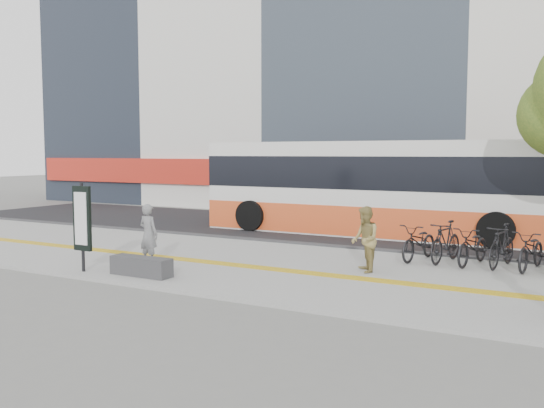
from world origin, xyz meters
The scene contains 11 objects.
ground centered at (0.00, 0.00, 0.00)m, with size 120.00×120.00×0.00m, color slate.
sidewalk centered at (0.00, 1.50, 0.04)m, with size 40.00×7.00×0.08m, color slate.
tactile_strip centered at (0.00, 1.00, 0.09)m, with size 40.00×0.45×0.01m, color gold.
street centered at (0.00, 9.00, 0.03)m, with size 40.00×8.00×0.06m, color black.
curb centered at (0.00, 5.00, 0.07)m, with size 40.00×0.25×0.14m, color #323234.
bench centered at (-2.60, -1.20, 0.30)m, with size 1.60×0.45×0.45m, color #323234.
signboard centered at (-4.20, -1.51, 1.37)m, with size 0.55×0.10×2.20m.
bus centered at (-0.16, 8.50, 1.64)m, with size 12.61×2.99×3.36m.
bicycle_row centered at (4.43, 4.00, 0.61)m, with size 4.44×2.00×1.12m.
seated_woman centered at (-3.40, 0.01, 0.88)m, with size 0.58×0.38×1.60m, color black.
pedestrian_tan centered at (1.93, 1.78, 0.89)m, with size 0.79×0.62×1.63m, color #9A884D.
Camera 1 is at (6.73, -11.70, 3.00)m, focal length 38.42 mm.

